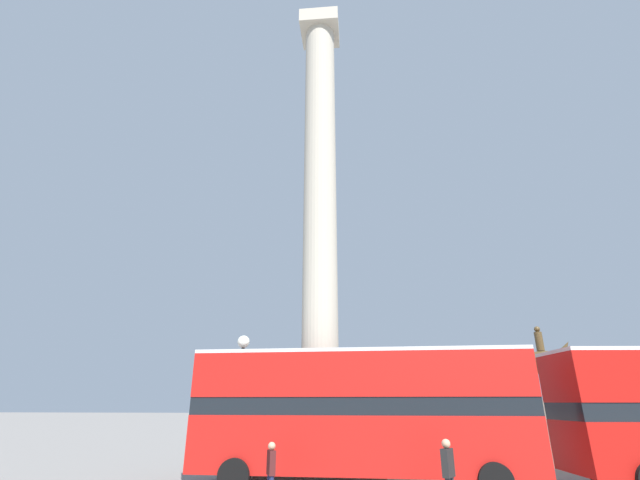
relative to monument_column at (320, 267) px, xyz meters
The scene contains 7 objects.
ground_plane 8.68m from the monument_column, ahead, with size 200.00×200.00×0.00m, color gray.
monument_column is the anchor object (origin of this frame).
bus_b 7.53m from the monument_column, 65.64° to the right, with size 11.19×3.11×4.32m.
equestrian_statue 12.82m from the monument_column, 13.76° to the left, with size 3.75×3.52×6.12m.
street_lamp 6.31m from the monument_column, 154.06° to the right, with size 0.51×0.51×5.27m.
pedestrian_near_lamp 10.24m from the monument_column, 96.49° to the right, with size 0.32×0.45×1.59m.
pedestrian_by_plinth 11.11m from the monument_column, 60.50° to the right, with size 0.39×0.48×1.73m.
Camera 1 is at (1.78, -19.51, 2.62)m, focal length 24.00 mm.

